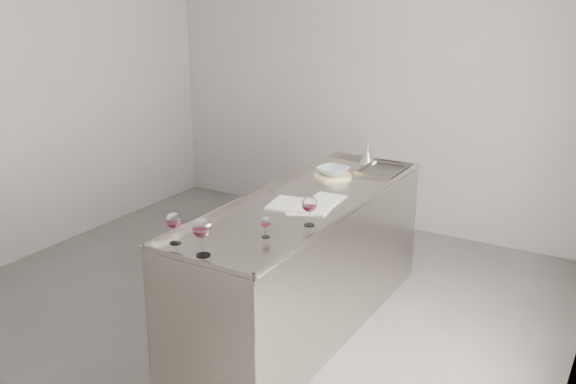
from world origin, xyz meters
The scene contains 12 objects.
room_shell centered at (0.00, 0.00, 1.40)m, with size 4.54×5.04×2.84m.
counter centered at (0.50, 0.30, 0.47)m, with size 0.77×2.42×0.97m.
wine_glass_left centered at (0.23, -0.72, 1.07)m, with size 0.09×0.09×0.19m.
wine_glass_middle centered at (0.47, -0.78, 1.10)m, with size 0.11×0.11×0.22m.
wine_glass_right centered at (0.74, -0.09, 1.07)m, with size 0.10×0.10×0.19m.
wine_glass_small centered at (0.62, -0.39, 1.03)m, with size 0.06×0.06×0.13m.
notebook centered at (0.53, 0.19, 0.95)m, with size 0.45×0.35×0.02m.
loose_paper_top centered at (0.55, 0.14, 0.94)m, with size 0.18×0.26×0.00m, color silver.
loose_paper_under centered at (0.61, 0.38, 0.94)m, with size 0.22×0.31×0.00m, color silver.
trivet centered at (0.40, 0.91, 0.95)m, with size 0.29×0.29×0.02m, color #CCBB84.
ceramic_bowl centered at (0.40, 0.91, 0.99)m, with size 0.23×0.23×0.06m, color #99ACB3.
wine_funnel centered at (0.48, 1.38, 1.00)m, with size 0.13×0.13×0.18m.
Camera 1 is at (2.49, -3.30, 2.35)m, focal length 40.00 mm.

